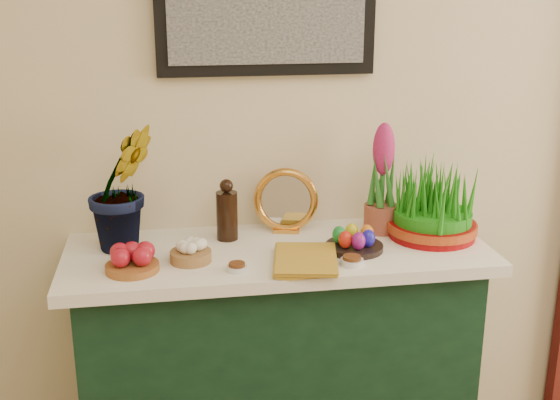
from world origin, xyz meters
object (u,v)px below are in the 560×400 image
(hyacinth_green, at_px, (121,167))
(wheatgrass_sabzeh, at_px, (433,206))
(sideboard, at_px, (278,370))
(mirror, at_px, (286,201))
(book, at_px, (274,259))

(hyacinth_green, distance_m, wheatgrass_sabzeh, 1.05)
(sideboard, relative_size, mirror, 5.58)
(sideboard, height_order, book, book)
(wheatgrass_sabzeh, bearing_deg, book, -164.72)
(hyacinth_green, relative_size, book, 2.12)
(sideboard, bearing_deg, mirror, 70.68)
(hyacinth_green, bearing_deg, wheatgrass_sabzeh, -29.66)
(mirror, distance_m, book, 0.32)
(sideboard, xyz_separation_m, book, (-0.03, -0.14, 0.48))
(mirror, relative_size, book, 0.90)
(hyacinth_green, height_order, mirror, hyacinth_green)
(mirror, xyz_separation_m, book, (-0.09, -0.30, -0.09))
(hyacinth_green, relative_size, wheatgrass_sabzeh, 1.79)
(hyacinth_green, xyz_separation_m, book, (0.46, -0.22, -0.26))
(book, xyz_separation_m, wheatgrass_sabzeh, (0.58, 0.16, 0.09))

